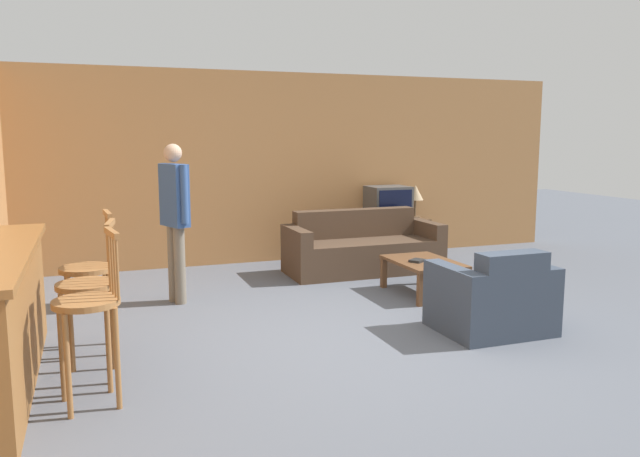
% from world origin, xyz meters
% --- Properties ---
extents(ground_plane, '(24.00, 24.00, 0.00)m').
position_xyz_m(ground_plane, '(0.00, 0.00, 0.00)').
color(ground_plane, '#565B66').
extents(wall_back, '(9.40, 0.08, 2.60)m').
position_xyz_m(wall_back, '(0.00, 3.62, 1.30)').
color(wall_back, '#B27A47').
rests_on(wall_back, ground_plane).
extents(bar_chair_near, '(0.48, 0.48, 1.14)m').
position_xyz_m(bar_chair_near, '(-2.19, -0.60, 0.61)').
color(bar_chair_near, '#996638').
rests_on(bar_chair_near, ground_plane).
extents(bar_chair_mid, '(0.48, 0.48, 1.14)m').
position_xyz_m(bar_chair_mid, '(-2.19, -0.11, 0.61)').
color(bar_chair_mid, '#996638').
rests_on(bar_chair_mid, ground_plane).
extents(bar_chair_far, '(0.45, 0.45, 1.14)m').
position_xyz_m(bar_chair_far, '(-2.19, 0.47, 0.61)').
color(bar_chair_far, '#996638').
rests_on(bar_chair_far, ground_plane).
extents(couch_far, '(1.97, 0.82, 0.78)m').
position_xyz_m(couch_far, '(1.10, 2.50, 0.29)').
color(couch_far, '#4C3828').
rests_on(couch_far, ground_plane).
extents(armchair_near, '(0.94, 0.78, 0.76)m').
position_xyz_m(armchair_near, '(1.17, -0.20, 0.29)').
color(armchair_near, '#384251').
rests_on(armchair_near, ground_plane).
extents(coffee_table, '(0.63, 0.94, 0.38)m').
position_xyz_m(coffee_table, '(1.25, 1.19, 0.33)').
color(coffee_table, brown).
rests_on(coffee_table, ground_plane).
extents(tv_unit, '(1.15, 0.50, 0.55)m').
position_xyz_m(tv_unit, '(1.83, 3.26, 0.28)').
color(tv_unit, '#513823').
rests_on(tv_unit, ground_plane).
extents(tv, '(0.57, 0.48, 0.48)m').
position_xyz_m(tv, '(1.83, 3.25, 0.79)').
color(tv, '#4C4C4C').
rests_on(tv, tv_unit).
extents(book_on_table, '(0.21, 0.20, 0.03)m').
position_xyz_m(book_on_table, '(1.15, 1.16, 0.39)').
color(book_on_table, black).
rests_on(book_on_table, coffee_table).
extents(table_lamp, '(0.23, 0.23, 0.48)m').
position_xyz_m(table_lamp, '(2.27, 3.26, 0.90)').
color(table_lamp, brown).
rests_on(table_lamp, tv_unit).
extents(person_by_window, '(0.28, 0.47, 1.66)m').
position_xyz_m(person_by_window, '(-1.34, 1.79, 0.95)').
color(person_by_window, '#756B5B').
rests_on(person_by_window, ground_plane).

